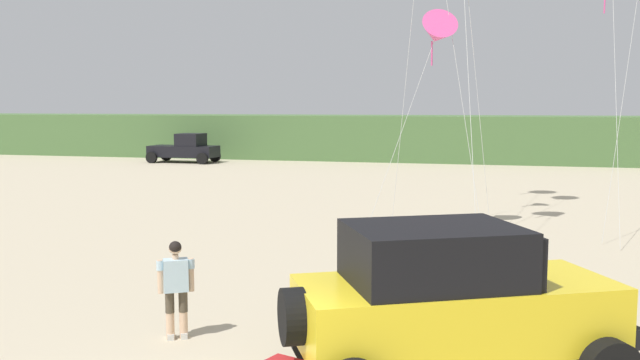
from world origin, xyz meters
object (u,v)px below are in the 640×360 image
object	(u,v)px
person_watching	(176,284)
distant_pickup	(185,149)
kite_purple_stunt	(437,33)
jeep	(451,300)

from	to	relation	value
person_watching	distant_pickup	xyz separation A→B (m)	(-15.37, 32.70, 0.00)
kite_purple_stunt	person_watching	bearing A→B (deg)	-106.28
jeep	distant_pickup	size ratio (longest dim) A/B	1.08
person_watching	kite_purple_stunt	bearing A→B (deg)	73.72
jeep	kite_purple_stunt	xyz separation A→B (m)	(-1.29, 11.94, 4.89)
jeep	distant_pickup	world-z (taller)	jeep
jeep	kite_purple_stunt	bearing A→B (deg)	96.15
person_watching	distant_pickup	size ratio (longest dim) A/B	0.36
jeep	person_watching	size ratio (longest dim) A/B	3.00
person_watching	kite_purple_stunt	world-z (taller)	kite_purple_stunt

